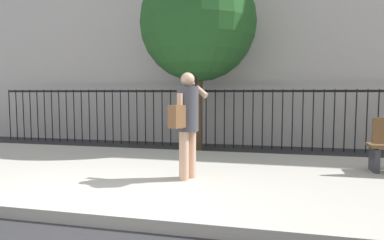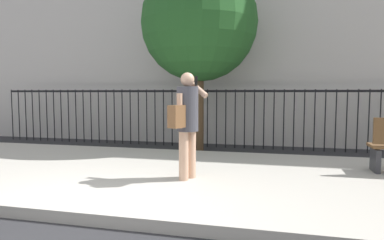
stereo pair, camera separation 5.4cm
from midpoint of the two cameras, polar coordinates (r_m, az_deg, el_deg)
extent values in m
plane|color=#28282B|center=(4.31, -19.14, -16.26)|extent=(60.00, 60.00, 0.00)
cube|color=#B2ADA3|center=(6.17, -8.06, -8.94)|extent=(28.00, 4.40, 0.15)
cube|color=black|center=(9.54, -0.06, 4.82)|extent=(12.00, 0.04, 0.06)
cylinder|color=black|center=(12.40, -28.14, 0.76)|extent=(0.03, 0.03, 1.60)
cylinder|color=black|center=(12.24, -27.25, 0.75)|extent=(0.03, 0.03, 1.60)
cylinder|color=black|center=(12.07, -26.32, 0.74)|extent=(0.03, 0.03, 1.60)
cylinder|color=black|center=(11.91, -25.38, 0.73)|extent=(0.03, 0.03, 1.60)
cylinder|color=black|center=(11.76, -24.40, 0.71)|extent=(0.03, 0.03, 1.60)
cylinder|color=black|center=(11.60, -23.40, 0.70)|extent=(0.03, 0.03, 1.60)
cylinder|color=black|center=(11.45, -22.38, 0.69)|extent=(0.03, 0.03, 1.60)
cylinder|color=black|center=(11.30, -21.32, 0.67)|extent=(0.03, 0.03, 1.60)
cylinder|color=black|center=(11.16, -20.24, 0.65)|extent=(0.03, 0.03, 1.60)
cylinder|color=black|center=(11.02, -19.14, 0.64)|extent=(0.03, 0.03, 1.60)
cylinder|color=black|center=(10.89, -18.00, 0.62)|extent=(0.03, 0.03, 1.60)
cylinder|color=black|center=(10.76, -16.84, 0.60)|extent=(0.03, 0.03, 1.60)
cylinder|color=black|center=(10.63, -15.65, 0.59)|extent=(0.03, 0.03, 1.60)
cylinder|color=black|center=(10.51, -14.43, 0.57)|extent=(0.03, 0.03, 1.60)
cylinder|color=black|center=(10.40, -13.18, 0.55)|extent=(0.03, 0.03, 1.60)
cylinder|color=black|center=(10.29, -11.91, 0.53)|extent=(0.03, 0.03, 1.60)
cylinder|color=black|center=(10.18, -10.60, 0.51)|extent=(0.03, 0.03, 1.60)
cylinder|color=black|center=(10.08, -9.28, 0.48)|extent=(0.03, 0.03, 1.60)
cylinder|color=black|center=(9.99, -7.92, 0.46)|extent=(0.03, 0.03, 1.60)
cylinder|color=black|center=(9.90, -6.54, 0.44)|extent=(0.03, 0.03, 1.60)
cylinder|color=black|center=(9.81, -5.14, 0.41)|extent=(0.03, 0.03, 1.60)
cylinder|color=black|center=(9.74, -3.71, 0.39)|extent=(0.03, 0.03, 1.60)
cylinder|color=black|center=(9.67, -2.27, 0.36)|extent=(0.03, 0.03, 1.60)
cylinder|color=black|center=(9.60, -0.80, 0.34)|extent=(0.03, 0.03, 1.60)
cylinder|color=black|center=(9.54, 0.69, 0.31)|extent=(0.03, 0.03, 1.60)
cylinder|color=black|center=(9.49, 2.20, 0.29)|extent=(0.03, 0.03, 1.60)
cylinder|color=black|center=(9.44, 3.72, 0.26)|extent=(0.03, 0.03, 1.60)
cylinder|color=black|center=(9.41, 5.25, 0.23)|extent=(0.03, 0.03, 1.60)
cylinder|color=black|center=(9.37, 6.80, 0.20)|extent=(0.03, 0.03, 1.60)
cylinder|color=black|center=(9.35, 8.35, 0.17)|extent=(0.03, 0.03, 1.60)
cylinder|color=black|center=(9.33, 9.91, 0.15)|extent=(0.03, 0.03, 1.60)
cylinder|color=black|center=(9.32, 11.48, 0.12)|extent=(0.03, 0.03, 1.60)
cylinder|color=black|center=(9.32, 13.05, 0.09)|extent=(0.03, 0.03, 1.60)
cylinder|color=black|center=(9.32, 14.62, 0.06)|extent=(0.03, 0.03, 1.60)
cylinder|color=black|center=(9.33, 16.19, 0.03)|extent=(0.03, 0.03, 1.60)
cylinder|color=black|center=(9.35, 17.75, 0.00)|extent=(0.03, 0.03, 1.60)
cylinder|color=black|center=(9.37, 19.31, -0.03)|extent=(0.03, 0.03, 1.60)
cylinder|color=black|center=(9.40, 20.85, -0.06)|extent=(0.03, 0.03, 1.60)
cylinder|color=black|center=(9.44, 22.39, -0.08)|extent=(0.03, 0.03, 1.60)
cylinder|color=black|center=(9.48, 23.91, -0.11)|extent=(0.03, 0.03, 1.60)
cylinder|color=black|center=(9.53, 25.42, -0.14)|extent=(0.03, 0.03, 1.60)
cylinder|color=black|center=(9.59, 26.91, -0.17)|extent=(0.03, 0.03, 1.60)
cylinder|color=black|center=(9.65, 28.38, -0.19)|extent=(0.03, 0.03, 1.60)
cylinder|color=tan|center=(5.52, -0.39, -5.68)|extent=(0.15, 0.15, 0.76)
cylinder|color=tan|center=(5.36, -1.64, -5.99)|extent=(0.15, 0.15, 0.76)
cylinder|color=#3F3F47|center=(5.35, -1.02, 1.87)|extent=(0.44, 0.44, 0.70)
sphere|color=tan|center=(5.35, -1.03, 6.76)|extent=(0.22, 0.22, 0.22)
cylinder|color=tan|center=(5.51, 0.21, 5.59)|extent=(0.48, 0.26, 0.38)
cylinder|color=tan|center=(5.19, -2.32, 1.55)|extent=(0.09, 0.09, 0.53)
cube|color=black|center=(5.44, 0.42, 6.51)|extent=(0.04, 0.07, 0.15)
cube|color=brown|center=(5.15, -2.73, 0.59)|extent=(0.25, 0.32, 0.34)
cube|color=#333338|center=(6.76, 27.83, -5.87)|extent=(0.08, 0.41, 0.40)
cylinder|color=#4C3823|center=(8.69, 0.81, 2.65)|extent=(0.24, 0.24, 2.44)
sphere|color=#235623|center=(8.85, 0.82, 15.80)|extent=(2.89, 2.89, 2.89)
camera|label=1|loc=(0.03, -90.27, -0.02)|focal=32.09mm
camera|label=2|loc=(0.03, 89.73, 0.02)|focal=32.09mm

